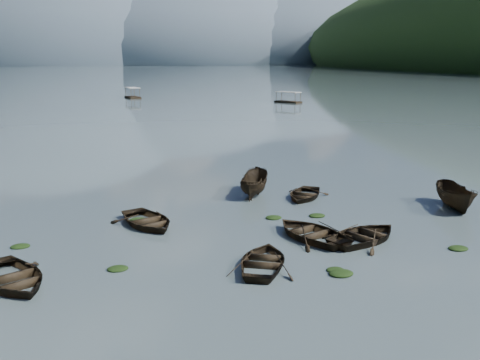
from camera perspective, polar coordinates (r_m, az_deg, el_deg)
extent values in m
plane|color=#4A595D|center=(24.05, 8.14, -10.85)|extent=(2400.00, 2400.00, 0.00)
ellipsoid|color=#475666|center=(921.43, -19.75, 11.59)|extent=(520.00, 520.00, 340.00)
ellipsoid|color=#475666|center=(932.06, -7.12, 12.24)|extent=(520.00, 520.00, 260.00)
ellipsoid|color=#475666|center=(977.18, 3.60, 12.34)|extent=(520.00, 520.00, 220.00)
imported|color=black|center=(25.75, -23.09, -10.16)|extent=(5.25, 5.96, 1.03)
imported|color=black|center=(25.63, 2.56, -9.19)|extent=(4.79, 5.37, 0.92)
imported|color=black|center=(29.74, 7.61, -6.11)|extent=(4.99, 5.89, 1.04)
imported|color=black|center=(29.79, 13.18, -6.31)|extent=(5.80, 5.09, 1.00)
imported|color=black|center=(37.76, 21.94, -2.83)|extent=(3.17, 5.12, 1.85)
imported|color=black|center=(32.03, -9.83, -4.79)|extent=(4.76, 5.65, 1.00)
imported|color=black|center=(37.95, 6.85, -1.89)|extent=(5.03, 5.28, 0.89)
imported|color=black|center=(38.58, 1.46, -1.55)|extent=(3.71, 5.02, 1.82)
ellipsoid|color=black|center=(25.88, -12.91, -9.30)|extent=(0.99, 0.81, 0.22)
ellipsoid|color=black|center=(25.51, 10.12, -9.49)|extent=(0.86, 0.68, 0.19)
ellipsoid|color=black|center=(25.12, 10.73, -9.89)|extent=(1.15, 0.92, 0.25)
ellipsoid|color=black|center=(32.96, 3.60, -4.11)|extent=(1.01, 0.85, 0.22)
ellipsoid|color=black|center=(29.96, 22.25, -6.85)|extent=(1.06, 0.84, 0.22)
ellipsoid|color=black|center=(30.31, -22.39, -6.64)|extent=(0.99, 0.80, 0.21)
ellipsoid|color=black|center=(33.13, -10.87, -4.23)|extent=(0.96, 0.80, 0.20)
ellipsoid|color=black|center=(33.65, 8.22, -3.86)|extent=(1.03, 0.83, 0.23)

